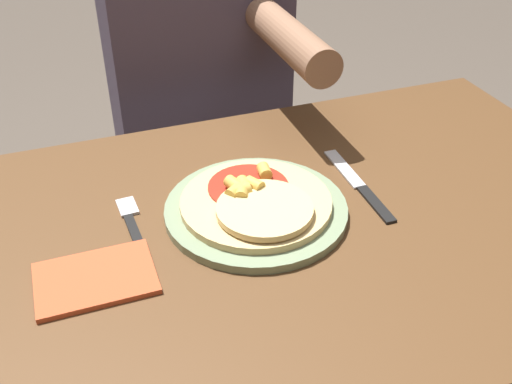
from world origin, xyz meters
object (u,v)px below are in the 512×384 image
at_px(fork, 133,226).
at_px(knife, 359,185).
at_px(person_diner, 199,80).
at_px(plate, 256,210).
at_px(pizza, 256,202).
at_px(dining_table, 271,284).

distance_m(fork, knife, 0.37).
relative_size(fork, person_diner, 0.15).
relative_size(plate, knife, 1.27).
height_order(pizza, fork, pizza).
bearing_deg(pizza, person_diner, 83.88).
distance_m(dining_table, person_diner, 0.59).
height_order(dining_table, knife, knife).
bearing_deg(knife, plate, -176.48).
height_order(dining_table, pizza, pizza).
height_order(pizza, knife, pizza).
relative_size(pizza, knife, 1.05).
xyz_separation_m(fork, person_diner, (0.24, 0.51, -0.02)).
height_order(plate, pizza, pizza).
relative_size(dining_table, pizza, 5.14).
bearing_deg(person_diner, knife, -76.62).
bearing_deg(plate, pizza, -99.96).
relative_size(dining_table, fork, 6.76).
xyz_separation_m(plate, knife, (0.18, 0.01, -0.00)).
bearing_deg(fork, person_diner, 64.76).
height_order(dining_table, plate, plate).
distance_m(dining_table, knife, 0.22).
distance_m(plate, knife, 0.18).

